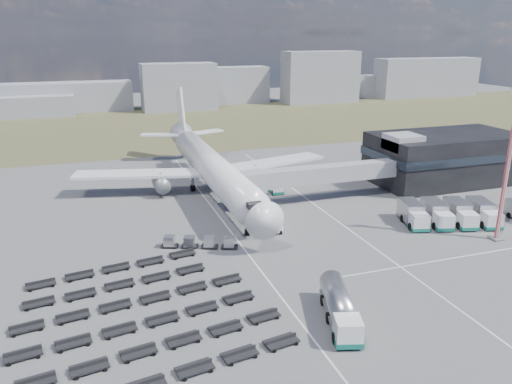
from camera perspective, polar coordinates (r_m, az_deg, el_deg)
name	(u,v)px	position (r m, az deg, el deg)	size (l,w,h in m)	color
ground	(267,259)	(69.28, 1.28, -7.67)	(420.00, 420.00, 0.00)	#565659
grass_strip	(156,125)	(172.70, -11.39, 7.47)	(420.00, 90.00, 0.01)	#454429
lane_markings	(322,242)	(75.35, 7.53, -5.65)	(47.12, 110.00, 0.01)	silver
terminal	(444,157)	(110.67, 20.72, 3.80)	(30.40, 16.40, 11.00)	black
jet_bridge	(311,175)	(91.00, 6.33, 1.89)	(30.30, 3.80, 7.05)	#939399
airliner	(210,166)	(96.78, -5.27, 3.03)	(51.59, 64.53, 17.62)	white
skyline	(139,88)	(209.71, -13.22, 11.55)	(323.63, 27.50, 23.46)	gray
fuel_tanker	(340,307)	(55.39, 9.57, -12.85)	(5.77, 11.22, 3.52)	white
pushback_tug	(273,230)	(77.09, 1.91, -4.42)	(2.87, 1.62, 1.34)	white
catering_truck	(275,185)	(97.57, 2.14, 0.78)	(2.67, 5.64, 2.51)	white
service_trucks_near	(448,213)	(86.86, 21.14, -2.30)	(16.08, 11.54, 3.22)	white
uld_row	(199,242)	(72.82, -6.51, -5.68)	(10.85, 5.40, 1.54)	black
baggage_dollies	(136,314)	(57.52, -13.51, -13.44)	(29.81, 29.56, 0.83)	black
floodlight_mast	(508,164)	(80.46, 26.84, 2.84)	(2.22, 1.80, 23.30)	red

